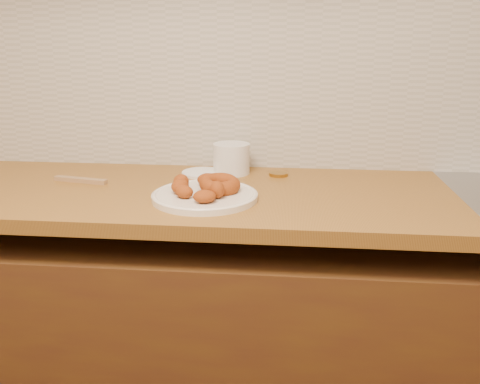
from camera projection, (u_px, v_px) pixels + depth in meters
name	position (u px, v px, depth m)	size (l,w,h in m)	color
wall_back	(287.00, 31.00, 1.64)	(4.00, 0.02, 2.70)	#C7B295
base_cabinet	(278.00, 345.00, 1.63)	(3.60, 0.60, 0.77)	#523412
butcher_block	(68.00, 192.00, 1.55)	(2.30, 0.62, 0.04)	olive
backsplash	(285.00, 79.00, 1.68)	(3.60, 0.02, 0.60)	#B8B2A6
donut_plate	(205.00, 196.00, 1.40)	(0.29, 0.29, 0.02)	white
ring_donut	(220.00, 184.00, 1.42)	(0.12, 0.12, 0.04)	#934917
fried_dough_chunks	(196.00, 187.00, 1.39)	(0.16, 0.22, 0.05)	#934917
plastic_tub	(231.00, 159.00, 1.67)	(0.12, 0.12, 0.10)	silver
tub_lid	(203.00, 173.00, 1.67)	(0.14, 0.14, 0.01)	white
brass_jar_lid	(279.00, 174.00, 1.65)	(0.06, 0.06, 0.01)	#A97D2D
wooden_utensil	(81.00, 180.00, 1.57)	(0.18, 0.02, 0.01)	#99754C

